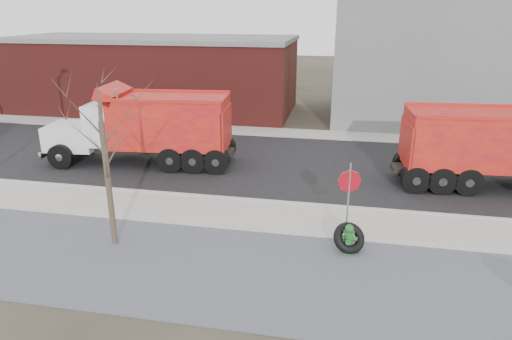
% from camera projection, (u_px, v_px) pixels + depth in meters
% --- Properties ---
extents(ground, '(120.00, 120.00, 0.00)m').
position_uv_depth(ground, '(231.00, 217.00, 16.51)').
color(ground, '#383328').
rests_on(ground, ground).
extents(gravel_verge, '(60.00, 5.00, 0.03)m').
position_uv_depth(gravel_verge, '(202.00, 268.00, 13.27)').
color(gravel_verge, slate).
rests_on(gravel_verge, ground).
extents(sidewalk, '(60.00, 2.50, 0.06)m').
position_uv_depth(sidewalk, '(233.00, 214.00, 16.73)').
color(sidewalk, '#9E9B93').
rests_on(sidewalk, ground).
extents(curb, '(60.00, 0.15, 0.11)m').
position_uv_depth(curb, '(241.00, 199.00, 17.93)').
color(curb, '#9E9B93').
rests_on(curb, ground).
extents(road, '(60.00, 9.40, 0.02)m').
position_uv_depth(road, '(262.00, 162.00, 22.33)').
color(road, black).
rests_on(road, ground).
extents(far_sidewalk, '(60.00, 2.00, 0.06)m').
position_uv_depth(far_sidewalk, '(279.00, 133.00, 27.59)').
color(far_sidewalk, '#9E9B93').
rests_on(far_sidewalk, ground).
extents(building_grey, '(12.00, 10.00, 8.00)m').
position_uv_depth(building_grey, '(428.00, 58.00, 30.18)').
color(building_grey, slate).
rests_on(building_grey, ground).
extents(building_brick, '(20.20, 8.20, 5.30)m').
position_uv_depth(building_brick, '(154.00, 73.00, 33.15)').
color(building_brick, maroon).
rests_on(building_brick, ground).
extents(bare_tree, '(3.20, 3.20, 5.20)m').
position_uv_depth(bare_tree, '(104.00, 145.00, 13.58)').
color(bare_tree, '#382D23').
rests_on(bare_tree, ground).
extents(fire_hydrant, '(0.53, 0.52, 0.95)m').
position_uv_depth(fire_hydrant, '(348.00, 240.00, 14.01)').
color(fire_hydrant, '#286928').
rests_on(fire_hydrant, ground).
extents(truck_tire, '(1.29, 1.23, 0.95)m').
position_uv_depth(truck_tire, '(349.00, 238.00, 14.09)').
color(truck_tire, black).
rests_on(truck_tire, ground).
extents(stop_sign, '(0.72, 0.23, 2.73)m').
position_uv_depth(stop_sign, '(349.00, 190.00, 14.06)').
color(stop_sign, gray).
rests_on(stop_sign, ground).
extents(dump_truck_red_a, '(9.11, 3.11, 3.64)m').
position_uv_depth(dump_truck_red_a, '(500.00, 145.00, 18.68)').
color(dump_truck_red_a, black).
rests_on(dump_truck_red_a, ground).
extents(dump_truck_red_b, '(9.04, 3.34, 3.76)m').
position_uv_depth(dump_truck_red_b, '(147.00, 125.00, 21.54)').
color(dump_truck_red_b, black).
rests_on(dump_truck_red_b, ground).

